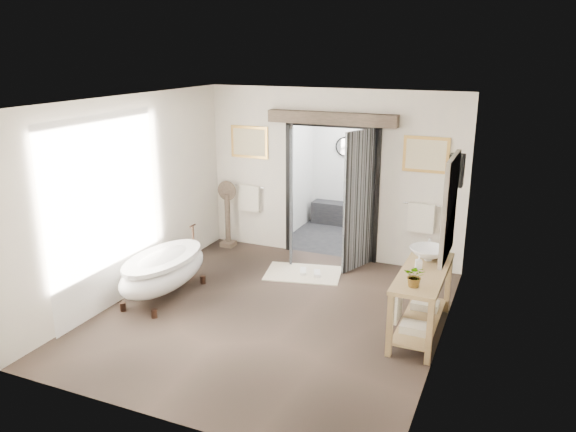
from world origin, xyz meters
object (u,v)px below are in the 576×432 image
at_px(rug, 303,273).
at_px(vanity, 420,296).
at_px(basin, 428,254).
at_px(clawfoot_tub, 164,270).

bearing_deg(rug, vanity, -30.60).
distance_m(rug, basin, 2.43).
relative_size(vanity, basin, 3.22).
bearing_deg(basin, rug, 158.42).
bearing_deg(vanity, rug, 149.40).
bearing_deg(clawfoot_tub, vanity, 6.05).
bearing_deg(clawfoot_tub, basin, 12.24).
height_order(rug, basin, basin).
bearing_deg(basin, clawfoot_tub, -167.79).
distance_m(vanity, basin, 0.59).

